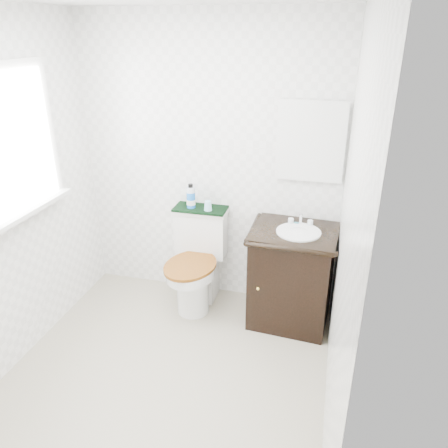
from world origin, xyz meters
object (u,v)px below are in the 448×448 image
at_px(vanity, 292,275).
at_px(trash_bin, 206,281).
at_px(mouthwash_bottle, 191,197).
at_px(toilet, 197,265).
at_px(cup, 208,206).

height_order(vanity, trash_bin, vanity).
xyz_separation_m(trash_bin, mouthwash_bottle, (-0.11, -0.03, 0.81)).
bearing_deg(toilet, cup, 47.17).
height_order(trash_bin, cup, cup).
xyz_separation_m(vanity, mouthwash_bottle, (-0.89, 0.17, 0.52)).
height_order(trash_bin, mouthwash_bottle, mouthwash_bottle).
bearing_deg(trash_bin, toilet, -103.44).
distance_m(toilet, mouthwash_bottle, 0.60).
height_order(toilet, vanity, vanity).
distance_m(toilet, cup, 0.54).
relative_size(toilet, trash_bin, 3.15).
xyz_separation_m(toilet, cup, (0.08, 0.08, 0.53)).
bearing_deg(vanity, toilet, 175.65).
bearing_deg(toilet, trash_bin, 76.56).
height_order(vanity, cup, cup).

